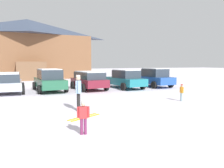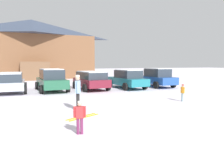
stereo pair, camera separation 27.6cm
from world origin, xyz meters
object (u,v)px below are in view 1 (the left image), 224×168
at_px(parked_green_coupe, 49,80).
at_px(skier_adult_in_blue_parka, 78,91).
at_px(skier_child_in_red_jacket, 83,116).
at_px(pair_of_skis, 84,117).
at_px(parked_teal_hatchback, 125,79).
at_px(parked_blue_hatchback, 154,78).
at_px(skier_child_in_orange_jacket, 182,92).
at_px(parked_silver_wagon, 8,82).
at_px(ski_lodge, 28,48).
at_px(parked_maroon_van, 89,80).

relative_size(parked_green_coupe, skier_adult_in_blue_parka, 2.89).
distance_m(skier_child_in_red_jacket, pair_of_skis, 2.21).
bearing_deg(parked_teal_hatchback, skier_adult_in_blue_parka, -129.29).
relative_size(parked_teal_hatchback, parked_blue_hatchback, 1.07).
bearing_deg(pair_of_skis, skier_child_in_orange_jacket, 13.95).
relative_size(parked_blue_hatchback, skier_adult_in_blue_parka, 2.59).
relative_size(skier_child_in_red_jacket, skier_adult_in_blue_parka, 0.63).
height_order(parked_silver_wagon, parked_blue_hatchback, parked_blue_hatchback).
relative_size(ski_lodge, skier_child_in_red_jacket, 16.89).
bearing_deg(skier_child_in_red_jacket, skier_child_in_orange_jacket, 27.74).
height_order(parked_silver_wagon, skier_adult_in_blue_parka, skier_adult_in_blue_parka).
bearing_deg(skier_adult_in_blue_parka, skier_child_in_orange_jacket, 1.87).
distance_m(parked_teal_hatchback, pair_of_skis, 10.65).
distance_m(parked_maroon_van, pair_of_skis, 9.38).
xyz_separation_m(parked_silver_wagon, parked_maroon_van, (6.08, -0.42, 0.01)).
xyz_separation_m(ski_lodge, pair_of_skis, (1.22, -26.23, -4.34)).
xyz_separation_m(parked_maroon_van, skier_child_in_red_jacket, (-3.45, -10.94, -0.25)).
xyz_separation_m(parked_green_coupe, parked_maroon_van, (3.14, -0.36, -0.04)).
relative_size(parked_maroon_van, pair_of_skis, 2.84).
relative_size(parked_silver_wagon, skier_adult_in_blue_parka, 2.63).
relative_size(ski_lodge, pair_of_skis, 11.74).
xyz_separation_m(parked_silver_wagon, skier_child_in_orange_jacket, (9.50, -7.75, -0.27)).
height_order(parked_silver_wagon, parked_teal_hatchback, parked_teal_hatchback).
relative_size(parked_teal_hatchback, skier_adult_in_blue_parka, 2.78).
distance_m(parked_green_coupe, skier_child_in_red_jacket, 11.31).
height_order(parked_green_coupe, skier_adult_in_blue_parka, parked_green_coupe).
bearing_deg(parked_silver_wagon, ski_lodge, 83.29).
distance_m(parked_silver_wagon, skier_child_in_red_jacket, 11.67).
relative_size(ski_lodge, parked_blue_hatchback, 4.09).
distance_m(skier_adult_in_blue_parka, skier_child_in_orange_jacket, 6.20).
height_order(skier_child_in_orange_jacket, pair_of_skis, skier_child_in_orange_jacket).
distance_m(parked_teal_hatchback, skier_adult_in_blue_parka, 9.46).
distance_m(parked_silver_wagon, skier_adult_in_blue_parka, 8.62).
xyz_separation_m(parked_green_coupe, pair_of_skis, (0.26, -9.25, -0.86)).
bearing_deg(skier_adult_in_blue_parka, skier_child_in_red_jacket, -101.52).
xyz_separation_m(ski_lodge, skier_adult_in_blue_parka, (1.33, -24.87, -3.41)).
distance_m(parked_blue_hatchback, skier_adult_in_blue_parka, 11.70).
bearing_deg(skier_child_in_orange_jacket, parked_teal_hatchback, 91.52).
bearing_deg(pair_of_skis, parked_maroon_van, 72.08).
relative_size(parked_blue_hatchback, skier_child_in_orange_jacket, 4.37).
height_order(parked_teal_hatchback, skier_child_in_orange_jacket, parked_teal_hatchback).
relative_size(skier_adult_in_blue_parka, skier_child_in_orange_jacket, 1.69).
bearing_deg(pair_of_skis, parked_green_coupe, 91.62).
xyz_separation_m(skier_child_in_red_jacket, skier_child_in_orange_jacket, (6.88, 3.62, -0.03)).
height_order(ski_lodge, skier_child_in_orange_jacket, ski_lodge).
distance_m(parked_green_coupe, pair_of_skis, 9.29).
bearing_deg(skier_child_in_orange_jacket, parked_green_coupe, 130.48).
xyz_separation_m(ski_lodge, parked_blue_hatchback, (10.38, -17.45, -3.49)).
height_order(ski_lodge, pair_of_skis, ski_lodge).
bearing_deg(ski_lodge, parked_blue_hatchback, -59.26).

